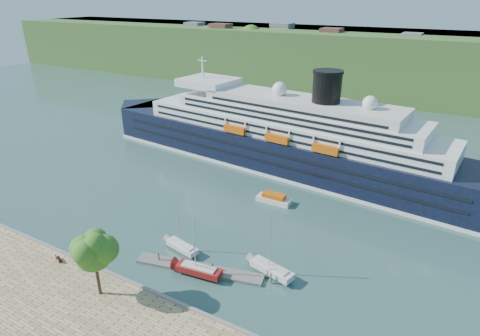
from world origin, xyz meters
The scene contains 11 objects.
ground centered at (0.00, 0.00, 0.00)m, with size 400.00×400.00×0.00m, color #2F544F.
far_hillside centered at (0.00, 145.00, 12.00)m, with size 400.00×50.00×24.00m, color #2D5221.
quay_coping centered at (0.00, -0.20, 1.15)m, with size 220.00×0.50×0.30m, color slate.
cruise_ship centered at (-4.45, 50.49, 11.94)m, with size 106.35×15.49×23.88m, color black, non-canonical shape.
park_bench centered at (-16.62, -1.77, 1.49)m, with size 1.53×0.63×0.98m, color #401E12, non-canonical shape.
promenade_tree centered at (-5.63, -3.80, 6.26)m, with size 6.36×6.36×10.53m, color #2F6219, non-canonical shape.
floating_pontoon centered at (2.30, 7.95, 0.22)m, with size 19.85×2.43×0.44m, color slate, non-canonical shape.
sailboat_white_near centered at (-2.73, 10.51, 4.31)m, with size 6.67×1.85×8.62m, color silver, non-canonical shape.
sailboat_red centered at (3.10, 6.85, 4.89)m, with size 7.58×2.11×9.79m, color maroon, non-canonical shape.
sailboat_white_far centered at (12.35, 12.22, 4.94)m, with size 7.66×2.13×9.89m, color silver, non-canonical shape.
tender_launch centered at (3.06, 32.78, 0.96)m, with size 6.93×2.37×1.92m, color #C7550B, non-canonical shape.
Camera 1 is at (31.96, -31.77, 38.18)m, focal length 30.00 mm.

